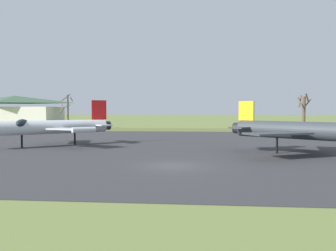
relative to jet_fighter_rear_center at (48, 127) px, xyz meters
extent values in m
plane|color=olive|center=(14.86, -12.05, -2.23)|extent=(600.00, 600.00, 0.00)
cube|color=#333335|center=(14.86, 2.94, -2.20)|extent=(107.74, 49.98, 0.05)
cube|color=#5D6431|center=(14.86, 33.93, -2.20)|extent=(167.74, 12.00, 0.06)
cylinder|color=silver|center=(0.10, 0.09, -0.04)|extent=(10.99, 9.75, 1.52)
cylinder|color=black|center=(5.33, 4.59, -0.04)|extent=(1.33, 1.35, 1.06)
ellipsoid|color=#19232D|center=(-2.03, -1.75, 0.37)|extent=(1.10, 2.06, 1.03)
cube|color=silver|center=(-0.94, 3.21, -0.16)|extent=(3.12, 4.92, 0.14)
cube|color=silver|center=(3.03, -1.41, -0.16)|extent=(5.07, 3.69, 0.14)
cylinder|color=silver|center=(-1.94, 5.36, -0.16)|extent=(2.22, 2.02, 0.57)
cylinder|color=silver|center=(5.01, -2.72, -0.16)|extent=(2.22, 2.02, 0.57)
cube|color=red|center=(4.60, 3.96, 1.88)|extent=(1.55, 1.37, 2.32)
cube|color=silver|center=(3.69, 4.94, 0.07)|extent=(2.42, 2.49, 0.14)
cube|color=silver|center=(5.43, 2.91, 0.07)|extent=(2.42, 2.49, 0.14)
cylinder|color=black|center=(-2.10, -1.80, -1.52)|extent=(0.20, 0.20, 1.42)
cylinder|color=black|center=(2.30, 1.98, -1.52)|extent=(0.20, 0.20, 1.42)
cylinder|color=#33383D|center=(26.27, -5.84, 0.03)|extent=(11.74, 9.64, 1.58)
cylinder|color=black|center=(20.64, -1.45, 0.03)|extent=(1.36, 1.40, 1.10)
cube|color=#33383D|center=(23.12, -7.79, -0.08)|extent=(5.88, 4.57, 0.15)
cube|color=#33383D|center=(27.39, -2.31, -0.08)|extent=(3.52, 5.76, 0.15)
cube|color=yellow|center=(21.34, -2.00, 1.78)|extent=(1.42, 1.16, 1.91)
cube|color=#33383D|center=(20.64, -3.16, 0.15)|extent=(2.43, 2.53, 0.15)
cube|color=#33383D|center=(22.30, -1.03, 0.15)|extent=(2.43, 2.53, 0.15)
cylinder|color=black|center=(23.90, -3.99, -1.49)|extent=(0.21, 0.21, 1.47)
cylinder|color=brown|center=(-12.09, 36.48, 1.50)|extent=(0.37, 0.37, 7.46)
cylinder|color=brown|center=(-13.29, 36.33, 1.80)|extent=(0.50, 2.51, 1.43)
cylinder|color=brown|center=(-13.08, 35.67, 3.09)|extent=(1.80, 2.13, 1.78)
cylinder|color=brown|center=(-12.75, 37.21, 4.67)|extent=(1.64, 1.50, 1.63)
cylinder|color=brown|center=(-12.55, 37.10, 2.72)|extent=(1.37, 1.07, 0.86)
cylinder|color=brown|center=(-11.26, 36.59, 4.26)|extent=(0.38, 1.77, 0.94)
cylinder|color=brown|center=(38.14, 36.38, 1.23)|extent=(0.63, 0.63, 6.91)
cylinder|color=brown|center=(37.44, 35.97, 3.09)|extent=(1.20, 1.78, 2.95)
cylinder|color=brown|center=(38.93, 36.83, 3.23)|extent=(1.18, 1.83, 1.88)
cylinder|color=brown|center=(37.46, 36.75, 3.73)|extent=(1.09, 1.67, 2.55)
cylinder|color=brown|center=(38.62, 35.97, 4.39)|extent=(1.24, 1.38, 1.89)
cube|color=beige|center=(-43.47, 70.77, 0.36)|extent=(28.15, 14.38, 5.16)
pyramid|color=#38563D|center=(-43.47, 70.77, 5.37)|extent=(29.56, 15.10, 2.43)
camera|label=1|loc=(16.71, -36.61, 1.82)|focal=36.74mm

